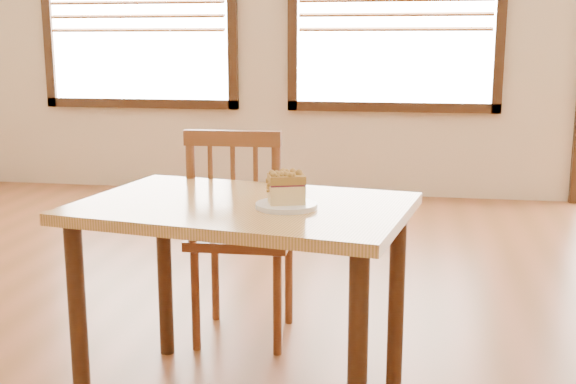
# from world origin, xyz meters

# --- Properties ---
(cafe_table_main) EXTENTS (1.21, 0.91, 0.75)m
(cafe_table_main) POSITION_xyz_m (-0.09, 0.23, 0.64)
(cafe_table_main) COLOR tan
(cafe_table_main) RESTS_ON ground
(cafe_chair_main) EXTENTS (0.45, 0.45, 0.96)m
(cafe_chair_main) POSITION_xyz_m (-0.23, 0.80, 0.48)
(cafe_chair_main) COLOR brown
(cafe_chair_main) RESTS_ON ground
(plate) EXTENTS (0.21, 0.21, 0.02)m
(plate) POSITION_xyz_m (0.07, 0.17, 0.76)
(plate) COLOR white
(plate) RESTS_ON cafe_table_main
(cake_slice) EXTENTS (0.14, 0.12, 0.11)m
(cake_slice) POSITION_xyz_m (0.07, 0.17, 0.82)
(cake_slice) COLOR #FFE290
(cake_slice) RESTS_ON plate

